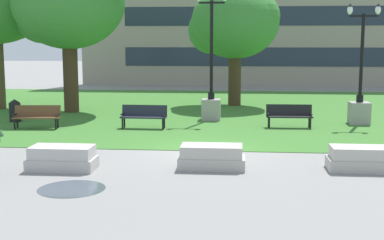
# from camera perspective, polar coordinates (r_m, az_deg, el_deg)

# --- Properties ---
(ground_plane) EXTENTS (140.00, 140.00, 0.00)m
(ground_plane) POSITION_cam_1_polar(r_m,az_deg,el_deg) (16.80, 1.18, -3.35)
(ground_plane) COLOR gray
(grass_lawn) EXTENTS (40.00, 20.00, 0.02)m
(grass_lawn) POSITION_cam_1_polar(r_m,az_deg,el_deg) (26.65, 2.65, 1.10)
(grass_lawn) COLOR #3D752D
(grass_lawn) RESTS_ON ground
(concrete_block_center) EXTENTS (1.80, 0.90, 0.64)m
(concrete_block_center) POSITION_cam_1_polar(r_m,az_deg,el_deg) (14.83, -13.67, -3.99)
(concrete_block_center) COLOR #BCB7B2
(concrete_block_center) RESTS_ON ground
(concrete_block_left) EXTENTS (1.80, 0.90, 0.64)m
(concrete_block_left) POSITION_cam_1_polar(r_m,az_deg,el_deg) (14.56, 2.12, -3.98)
(concrete_block_left) COLOR #B2ADA3
(concrete_block_left) RESTS_ON ground
(concrete_block_right) EXTENTS (1.80, 0.90, 0.64)m
(concrete_block_right) POSITION_cam_1_polar(r_m,az_deg,el_deg) (15.02, 17.68, -3.99)
(concrete_block_right) COLOR #B2ADA3
(concrete_block_right) RESTS_ON ground
(puddle) EXTENTS (1.59, 1.59, 0.01)m
(puddle) POSITION_cam_1_polar(r_m,az_deg,el_deg) (12.96, -12.72, -7.16)
(puddle) COLOR #47515B
(puddle) RESTS_ON ground
(park_bench_near_left) EXTENTS (1.81, 0.57, 0.90)m
(park_bench_near_left) POSITION_cam_1_polar(r_m,az_deg,el_deg) (21.49, 10.33, 0.59)
(park_bench_near_left) COLOR black
(park_bench_near_left) RESTS_ON grass_lawn
(park_bench_near_right) EXTENTS (1.81, 0.58, 0.90)m
(park_bench_near_right) POSITION_cam_1_polar(r_m,az_deg,el_deg) (21.06, -5.16, 0.53)
(park_bench_near_right) COLOR #1E232D
(park_bench_near_right) RESTS_ON grass_lawn
(park_bench_far_left) EXTENTS (1.84, 0.67, 0.90)m
(park_bench_far_left) POSITION_cam_1_polar(r_m,az_deg,el_deg) (21.75, -16.22, 0.48)
(park_bench_far_left) COLOR brown
(park_bench_far_left) RESTS_ON grass_lawn
(lamp_post_right) EXTENTS (1.32, 0.80, 5.49)m
(lamp_post_right) POSITION_cam_1_polar(r_m,az_deg,el_deg) (23.12, 2.06, 2.73)
(lamp_post_right) COLOR gray
(lamp_post_right) RESTS_ON grass_lawn
(lamp_post_left) EXTENTS (1.32, 0.80, 4.89)m
(lamp_post_left) POSITION_cam_1_polar(r_m,az_deg,el_deg) (23.06, 17.46, 2.06)
(lamp_post_left) COLOR gray
(lamp_post_left) RESTS_ON grass_lawn
(tree_near_right) EXTENTS (5.60, 5.34, 7.54)m
(tree_near_right) POSITION_cam_1_polar(r_m,az_deg,el_deg) (26.33, -13.20, 12.12)
(tree_near_right) COLOR #42301E
(tree_near_right) RESTS_ON grass_lawn
(tree_near_left) EXTENTS (4.79, 4.56, 6.34)m
(tree_near_left) POSITION_cam_1_polar(r_m,az_deg,el_deg) (28.31, 4.52, 10.31)
(tree_near_left) COLOR #42301E
(tree_near_left) RESTS_ON grass_lawn
(trash_bin) EXTENTS (0.49, 0.49, 0.96)m
(trash_bin) POSITION_cam_1_polar(r_m,az_deg,el_deg) (23.85, -18.37, 0.98)
(trash_bin) COLOR black
(trash_bin) RESTS_ON grass_lawn
(building_facade_distant) EXTENTS (27.27, 1.03, 11.78)m
(building_facade_distant) POSITION_cam_1_polar(r_m,az_deg,el_deg) (40.99, 7.38, 11.87)
(building_facade_distant) COLOR gray
(building_facade_distant) RESTS_ON ground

